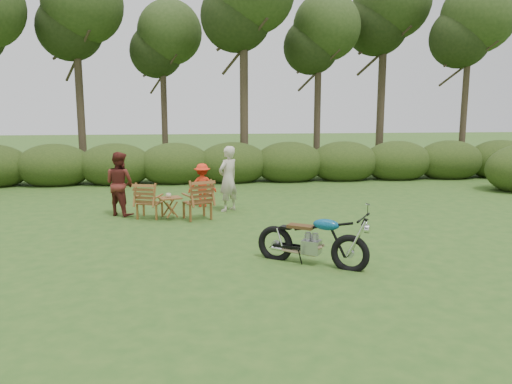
{
  "coord_description": "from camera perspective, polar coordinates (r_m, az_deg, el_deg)",
  "views": [
    {
      "loc": [
        -1.27,
        -8.31,
        2.61
      ],
      "look_at": [
        -0.08,
        1.55,
        0.9
      ],
      "focal_mm": 35.0,
      "sensor_mm": 36.0,
      "label": 1
    }
  ],
  "objects": [
    {
      "name": "adult_a",
      "position": [
        12.63,
        -3.17,
        -2.17
      ],
      "size": [
        0.71,
        0.69,
        1.64
      ],
      "primitive_type": "imported",
      "rotation": [
        0.0,
        0.0,
        3.89
      ],
      "color": "beige",
      "rests_on": "ground"
    },
    {
      "name": "child",
      "position": [
        13.26,
        -6.11,
        -1.64
      ],
      "size": [
        0.76,
        0.46,
        1.14
      ],
      "primitive_type": "imported",
      "rotation": [
        0.0,
        0.0,
        3.19
      ],
      "color": "red",
      "rests_on": "ground"
    },
    {
      "name": "lawn_chair_right",
      "position": [
        11.81,
        -6.7,
        -3.07
      ],
      "size": [
        0.84,
        0.84,
        0.94
      ],
      "primitive_type": null,
      "rotation": [
        0.0,
        0.0,
        3.51
      ],
      "color": "brown",
      "rests_on": "ground"
    },
    {
      "name": "motorcycle",
      "position": [
        8.49,
        6.31,
        -8.18
      ],
      "size": [
        1.93,
        1.6,
        1.06
      ],
      "primitive_type": null,
      "rotation": [
        0.0,
        0.0,
        -0.58
      ],
      "color": "#0E80BB",
      "rests_on": "ground"
    },
    {
      "name": "ground",
      "position": [
        8.8,
        1.75,
        -7.49
      ],
      "size": [
        80.0,
        80.0,
        0.0
      ],
      "primitive_type": "plane",
      "color": "#294E1A",
      "rests_on": "ground"
    },
    {
      "name": "adult_b",
      "position": [
        12.58,
        -15.16,
        -2.56
      ],
      "size": [
        0.95,
        0.91,
        1.54
      ],
      "primitive_type": "imported",
      "rotation": [
        0.0,
        0.0,
        2.52
      ],
      "color": "#592019",
      "rests_on": "ground"
    },
    {
      "name": "tree_line",
      "position": [
        18.17,
        -1.31,
        13.54
      ],
      "size": [
        22.52,
        11.62,
        8.14
      ],
      "color": "#33271C",
      "rests_on": "ground"
    },
    {
      "name": "cup",
      "position": [
        11.75,
        -9.97,
        -0.37
      ],
      "size": [
        0.14,
        0.14,
        0.1
      ],
      "primitive_type": "imported",
      "rotation": [
        0.0,
        0.0,
        -0.12
      ],
      "color": "beige",
      "rests_on": "side_table"
    },
    {
      "name": "side_table",
      "position": [
        11.8,
        -9.76,
        -1.85
      ],
      "size": [
        0.61,
        0.56,
        0.52
      ],
      "primitive_type": null,
      "rotation": [
        0.0,
        0.0,
        0.31
      ],
      "color": "brown",
      "rests_on": "ground"
    },
    {
      "name": "lawn_chair_left",
      "position": [
        12.09,
        -12.0,
        -2.92
      ],
      "size": [
        0.73,
        0.73,
        0.86
      ],
      "primitive_type": null,
      "rotation": [
        0.0,
        0.0,
        2.86
      ],
      "color": "brown",
      "rests_on": "ground"
    }
  ]
}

